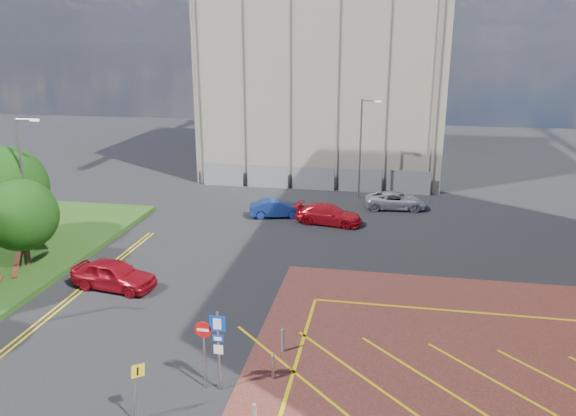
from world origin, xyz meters
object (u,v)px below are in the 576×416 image
(car_red_back, at_px, (329,214))
(sign_cluster, at_px, (213,343))
(lamp_back, at_px, (361,146))
(lamp_left_far, at_px, (25,180))
(car_red_left, at_px, (114,274))
(tree_c, at_px, (21,215))
(car_silver_back, at_px, (396,200))
(tree_d, at_px, (6,187))
(warning_sign, at_px, (136,385))
(car_blue_back, at_px, (277,208))

(car_red_back, bearing_deg, sign_cluster, -176.61)
(sign_cluster, bearing_deg, lamp_back, 82.03)
(lamp_left_far, height_order, lamp_back, lamp_left_far)
(car_red_left, relative_size, car_red_back, 0.96)
(tree_c, relative_size, car_silver_back, 1.06)
(tree_d, relative_size, sign_cluster, 1.90)
(lamp_left_far, bearing_deg, warning_sign, -46.18)
(warning_sign, distance_m, car_blue_back, 23.26)
(warning_sign, relative_size, car_red_back, 0.48)
(sign_cluster, relative_size, warning_sign, 1.43)
(lamp_left_far, bearing_deg, car_red_back, 28.53)
(lamp_left_far, xyz_separation_m, car_silver_back, (21.37, 13.63, -4.02))
(car_blue_back, bearing_deg, tree_c, 121.60)
(tree_d, height_order, car_silver_back, tree_d)
(sign_cluster, bearing_deg, lamp_left_far, 143.18)
(lamp_back, distance_m, car_blue_back, 9.03)
(sign_cluster, bearing_deg, tree_d, 144.42)
(car_blue_back, bearing_deg, lamp_left_far, 114.33)
(warning_sign, bearing_deg, sign_cluster, 48.07)
(sign_cluster, height_order, car_silver_back, sign_cluster)
(lamp_back, xyz_separation_m, car_blue_back, (-5.64, -6.00, -3.70))
(car_blue_back, bearing_deg, sign_cluster, 171.50)
(tree_c, bearing_deg, tree_d, 135.00)
(sign_cluster, relative_size, car_silver_back, 0.69)
(tree_d, xyz_separation_m, car_blue_back, (14.94, 9.00, -3.21))
(lamp_back, bearing_deg, car_silver_back, -39.54)
(car_red_back, bearing_deg, tree_c, 134.20)
(lamp_left_far, height_order, car_silver_back, lamp_left_far)
(car_red_left, distance_m, car_silver_back, 22.40)
(tree_d, xyz_separation_m, car_silver_back, (23.45, 12.63, -3.23))
(sign_cluster, height_order, car_red_back, sign_cluster)
(lamp_back, height_order, car_red_back, lamp_back)
(tree_d, distance_m, car_red_left, 10.50)
(tree_d, relative_size, lamp_back, 0.76)
(lamp_left_far, bearing_deg, sign_cluster, -36.82)
(car_red_left, bearing_deg, lamp_back, -22.31)
(lamp_back, bearing_deg, tree_d, -143.91)
(lamp_back, bearing_deg, warning_sign, -101.19)
(tree_c, xyz_separation_m, car_blue_back, (11.94, 12.00, -2.54))
(tree_c, height_order, tree_d, tree_d)
(tree_c, relative_size, car_red_back, 1.04)
(tree_c, xyz_separation_m, car_red_back, (15.82, 11.10, -2.51))
(lamp_back, xyz_separation_m, car_silver_back, (2.87, -2.37, -3.72))
(tree_c, distance_m, car_blue_back, 17.12)
(tree_d, height_order, car_blue_back, tree_d)
(sign_cluster, distance_m, car_silver_back, 25.56)
(car_red_back, xyz_separation_m, car_silver_back, (4.63, 4.53, -0.04))
(sign_cluster, relative_size, car_blue_back, 0.80)
(warning_sign, bearing_deg, tree_c, 136.35)
(tree_c, xyz_separation_m, lamp_left_far, (-0.92, 2.00, 1.47))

